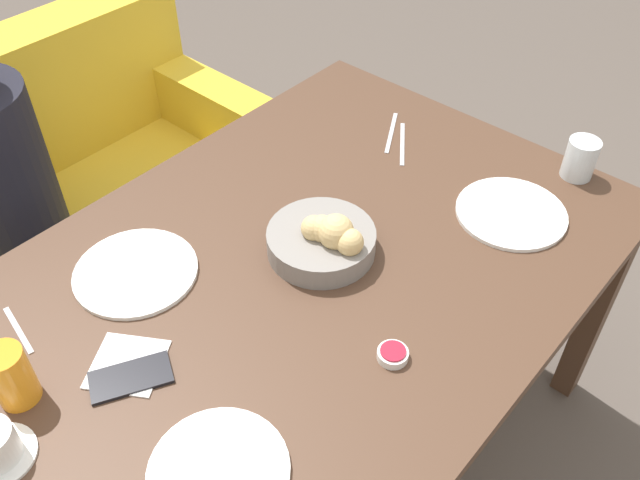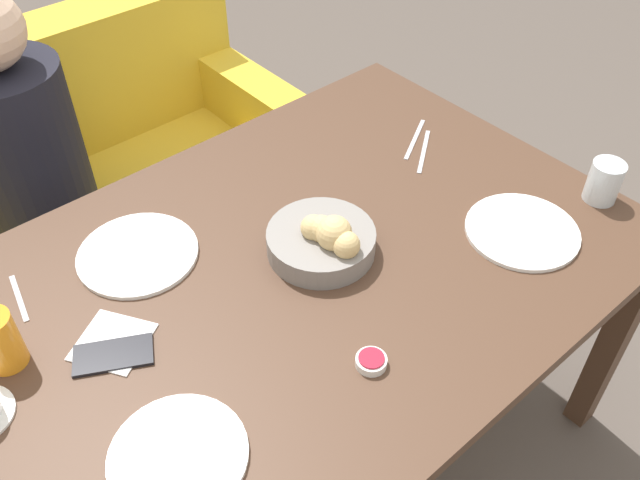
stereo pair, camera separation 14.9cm
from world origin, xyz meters
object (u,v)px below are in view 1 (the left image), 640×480
at_px(water_tumbler, 580,159).
at_px(bread_basket, 323,239).
at_px(plate_near_right, 511,213).
at_px(knife_silver, 402,144).
at_px(jam_bowl_berry, 393,354).
at_px(fork_silver, 391,133).
at_px(seated_person, 14,232).
at_px(napkin, 127,364).
at_px(couch, 32,240).
at_px(spoon_coffee, 18,330).
at_px(plate_far_center, 136,272).
at_px(plate_near_left, 219,471).
at_px(juice_glass, 11,376).
at_px(cell_phone, 131,378).

bearing_deg(water_tumbler, bread_basket, 154.61).
xyz_separation_m(plate_near_right, knife_silver, (0.06, 0.36, -0.00)).
xyz_separation_m(jam_bowl_berry, fork_silver, (0.60, 0.45, -0.01)).
bearing_deg(fork_silver, seated_person, 137.33).
bearing_deg(napkin, couch, 75.88).
bearing_deg(spoon_coffee, water_tumbler, -26.94).
bearing_deg(jam_bowl_berry, napkin, 133.12).
xyz_separation_m(plate_near_right, plate_far_center, (-0.70, 0.51, 0.00)).
bearing_deg(plate_near_right, spoon_coffee, 149.55).
xyz_separation_m(plate_near_left, juice_glass, (-0.14, 0.38, 0.06)).
relative_size(jam_bowl_berry, spoon_coffee, 0.42).
bearing_deg(plate_near_left, water_tumbler, -4.21).
bearing_deg(napkin, plate_far_center, 48.53).
xyz_separation_m(seated_person, cell_phone, (-0.17, -0.85, 0.26)).
relative_size(juice_glass, cell_phone, 0.74).
xyz_separation_m(plate_far_center, spoon_coffee, (-0.25, 0.05, -0.00)).
bearing_deg(spoon_coffee, plate_far_center, -11.33).
distance_m(water_tumbler, cell_phone, 1.17).
relative_size(water_tumbler, napkin, 0.57).
xyz_separation_m(plate_near_right, water_tumbler, (0.24, -0.05, 0.05)).
distance_m(plate_far_center, water_tumbler, 1.10).
xyz_separation_m(couch, cell_phone, (-0.26, -1.00, 0.46)).
distance_m(spoon_coffee, napkin, 0.25).
bearing_deg(napkin, plate_near_left, -96.72).
relative_size(jam_bowl_berry, knife_silver, 0.37).
relative_size(juice_glass, knife_silver, 0.76).
bearing_deg(knife_silver, spoon_coffee, 168.87).
bearing_deg(plate_far_center, couch, 83.92).
bearing_deg(bread_basket, juice_glass, 165.48).
relative_size(water_tumbler, cell_phone, 0.62).
bearing_deg(knife_silver, napkin, -178.05).
height_order(bread_basket, water_tumbler, bread_basket).
height_order(water_tumbler, napkin, water_tumbler).
relative_size(plate_near_left, knife_silver, 1.47).
distance_m(couch, water_tumbler, 1.67).
distance_m(plate_near_left, napkin, 0.29).
relative_size(jam_bowl_berry, cell_phone, 0.36).
bearing_deg(water_tumbler, fork_silver, 108.72).
distance_m(water_tumbler, knife_silver, 0.45).
height_order(juice_glass, fork_silver, juice_glass).
bearing_deg(cell_phone, plate_far_center, 50.43).
bearing_deg(seated_person, plate_near_right, -58.28).
xyz_separation_m(seated_person, plate_far_center, (0.00, -0.63, 0.27)).
xyz_separation_m(couch, jam_bowl_berry, (0.10, -1.34, 0.46)).
bearing_deg(knife_silver, plate_near_right, -99.68).
xyz_separation_m(fork_silver, knife_silver, (-0.02, -0.05, 0.00)).
bearing_deg(plate_near_right, napkin, 159.08).
bearing_deg(napkin, spoon_coffee, 111.58).
height_order(jam_bowl_berry, cell_phone, jam_bowl_berry).
relative_size(plate_far_center, spoon_coffee, 1.85).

